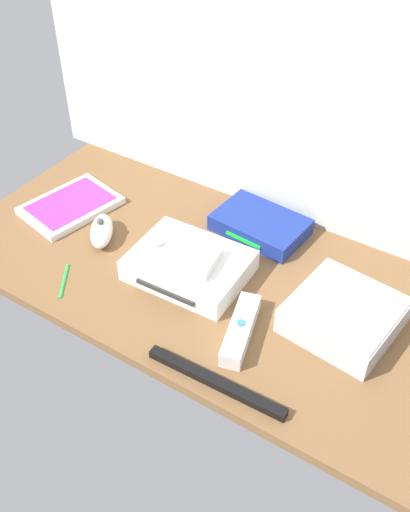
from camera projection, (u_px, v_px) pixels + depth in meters
ground_plane at (205, 276)px, 112.39cm from camera, size 100.00×48.00×2.00cm
back_wall at (279, 63)px, 106.20cm from camera, size 110.00×1.20×64.00cm
game_console at (189, 265)px, 109.83cm from camera, size 21.62×17.14×4.40cm
mini_computer at (344, 315)px, 99.82cm from camera, size 18.77×18.77×5.30cm
game_case at (71, 205)px, 126.33cm from camera, size 17.29×21.44×1.56cm
network_router at (260, 225)px, 119.83cm from camera, size 18.88×13.38×3.40cm
remote_wand at (241, 330)px, 98.82cm from camera, size 7.51×15.22×3.40cm
remote_nunchuk at (102, 231)px, 117.79cm from camera, size 9.26×10.74×5.10cm
remote_classic_pad at (178, 254)px, 107.44cm from camera, size 15.53×10.28×2.40cm
sensor_bar at (216, 382)px, 91.80cm from camera, size 24.05×2.58×1.40cm
stylus_pen at (64, 280)px, 109.57cm from camera, size 5.57×7.88×0.70cm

